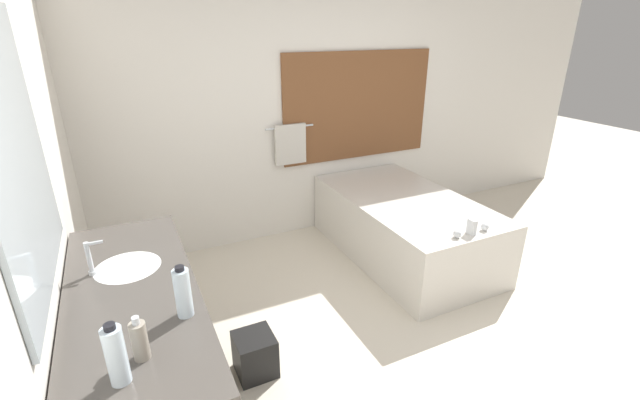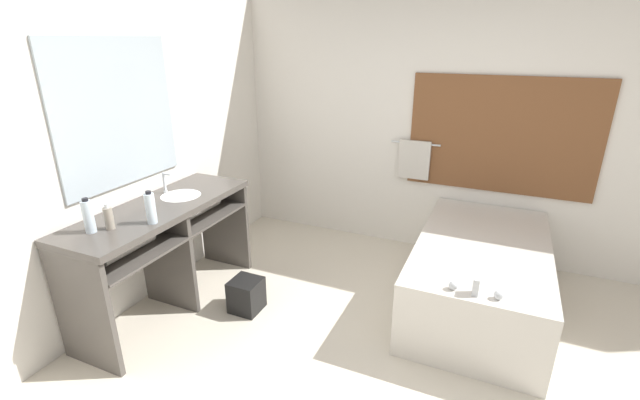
{
  "view_description": "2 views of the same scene",
  "coord_description": "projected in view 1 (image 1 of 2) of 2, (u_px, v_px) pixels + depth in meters",
  "views": [
    {
      "loc": [
        -1.83,
        -1.69,
        2.08
      ],
      "look_at": [
        -0.65,
        0.76,
        0.96
      ],
      "focal_mm": 24.0,
      "sensor_mm": 36.0,
      "label": 1
    },
    {
      "loc": [
        0.52,
        -2.15,
        2.15
      ],
      "look_at": [
        -0.78,
        0.82,
        0.93
      ],
      "focal_mm": 24.0,
      "sensor_mm": 36.0,
      "label": 2
    }
  ],
  "objects": [
    {
      "name": "ground_plane",
      "position": [
        452.0,
        351.0,
        2.94
      ],
      "size": [
        16.0,
        16.0,
        0.0
      ],
      "primitive_type": "plane",
      "color": "beige",
      "rests_on": "ground"
    },
    {
      "name": "sink_faucet",
      "position": [
        90.0,
        259.0,
        2.12
      ],
      "size": [
        0.09,
        0.04,
        0.18
      ],
      "color": "silver",
      "rests_on": "vanity_counter"
    },
    {
      "name": "wall_left_with_mirror",
      "position": [
        14.0,
        244.0,
        1.53
      ],
      "size": [
        0.08,
        7.4,
        2.7
      ],
      "color": "white",
      "rests_on": "ground_plane"
    },
    {
      "name": "water_bottle_2",
      "position": [
        116.0,
        355.0,
        1.46
      ],
      "size": [
        0.07,
        0.07,
        0.25
      ],
      "color": "silver",
      "rests_on": "vanity_counter"
    },
    {
      "name": "water_bottle_1",
      "position": [
        183.0,
        292.0,
        1.81
      ],
      "size": [
        0.07,
        0.07,
        0.24
      ],
      "color": "silver",
      "rests_on": "vanity_counter"
    },
    {
      "name": "vanity_counter",
      "position": [
        140.0,
        329.0,
        2.12
      ],
      "size": [
        0.59,
        1.63,
        0.92
      ],
      "color": "#4C4742",
      "rests_on": "ground_plane"
    },
    {
      "name": "soap_dispenser",
      "position": [
        140.0,
        340.0,
        1.58
      ],
      "size": [
        0.06,
        0.06,
        0.19
      ],
      "color": "gray",
      "rests_on": "vanity_counter"
    },
    {
      "name": "wall_back_with_blinds",
      "position": [
        316.0,
        103.0,
        4.29
      ],
      "size": [
        7.4,
        0.13,
        2.7
      ],
      "color": "white",
      "rests_on": "ground_plane"
    },
    {
      "name": "bathtub",
      "position": [
        404.0,
        224.0,
        4.07
      ],
      "size": [
        1.02,
        1.84,
        0.71
      ],
      "color": "silver",
      "rests_on": "ground_plane"
    },
    {
      "name": "waste_bin",
      "position": [
        255.0,
        354.0,
        2.72
      ],
      "size": [
        0.24,
        0.24,
        0.28
      ],
      "color": "black",
      "rests_on": "ground_plane"
    }
  ]
}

